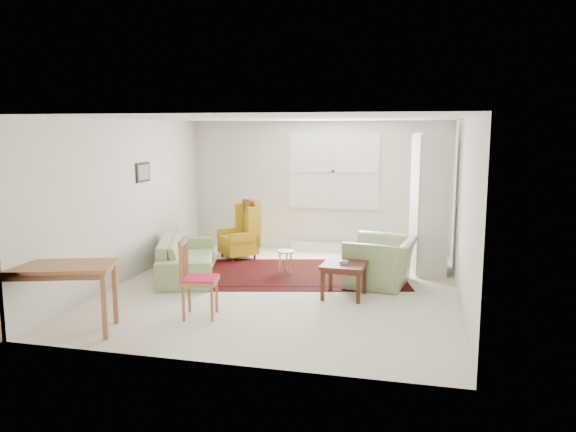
% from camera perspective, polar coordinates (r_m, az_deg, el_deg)
% --- Properties ---
extents(room, '(5.04, 5.54, 2.51)m').
position_cam_1_polar(room, '(8.33, -0.02, 1.31)').
color(room, silver).
rests_on(room, ground).
extents(rug, '(3.53, 2.70, 0.03)m').
position_cam_1_polar(rug, '(9.22, 1.76, -5.82)').
color(rug, black).
rests_on(rug, ground).
extents(sofa, '(1.51, 2.27, 0.85)m').
position_cam_1_polar(sofa, '(9.25, -10.25, -3.29)').
color(sofa, '#8A9F6A').
rests_on(sofa, ground).
extents(armchair, '(1.10, 1.22, 0.86)m').
position_cam_1_polar(armchair, '(8.65, 9.47, -4.11)').
color(armchair, '#8A9F6A').
rests_on(armchair, ground).
extents(wingback_chair, '(0.89, 0.89, 1.06)m').
position_cam_1_polar(wingback_chair, '(10.28, -5.10, -1.37)').
color(wingback_chair, gold).
rests_on(wingback_chair, ground).
extents(coffee_table, '(0.63, 0.63, 0.49)m').
position_cam_1_polar(coffee_table, '(7.98, 5.70, -6.50)').
color(coffee_table, '#472016').
rests_on(coffee_table, ground).
extents(stool, '(0.39, 0.39, 0.39)m').
position_cam_1_polar(stool, '(9.20, -0.22, -4.69)').
color(stool, white).
rests_on(stool, ground).
extents(cabinet, '(0.63, 0.98, 2.28)m').
position_cam_1_polar(cabinet, '(9.49, 14.17, 1.27)').
color(cabinet, silver).
rests_on(cabinet, ground).
extents(desk, '(1.41, 1.00, 0.81)m').
position_cam_1_polar(desk, '(7.08, -22.31, -7.79)').
color(desk, '#9B663E').
rests_on(desk, ground).
extents(desk_chair, '(0.52, 0.52, 1.00)m').
position_cam_1_polar(desk_chair, '(7.15, -8.95, -6.27)').
color(desk_chair, '#9B663E').
rests_on(desk_chair, ground).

